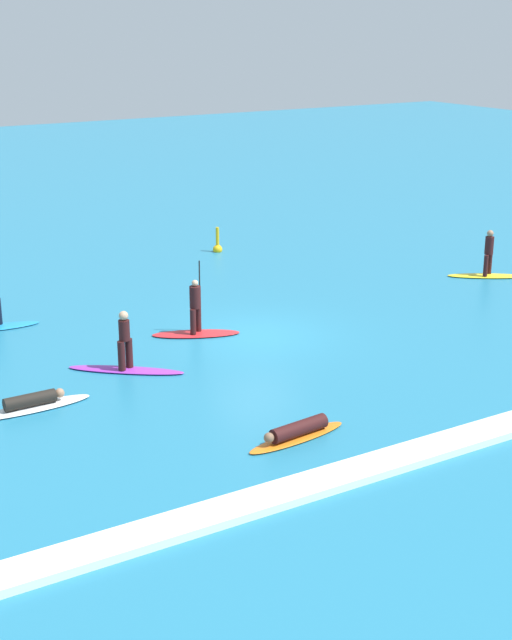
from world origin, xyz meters
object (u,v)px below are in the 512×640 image
at_px(surfer_on_purple_board, 125,356).
at_px(surfer_on_red_board, 196,320).
at_px(surfer_on_yellow_board, 488,264).
at_px(surfer_on_white_board, 33,404).
at_px(marker_buoy, 218,247).
at_px(surfer_on_orange_board, 297,432).

height_order(surfer_on_purple_board, surfer_on_red_board, surfer_on_red_board).
relative_size(surfer_on_yellow_board, surfer_on_red_board, 1.02).
height_order(surfer_on_white_board, surfer_on_purple_board, surfer_on_purple_board).
bearing_deg(marker_buoy, surfer_on_red_board, -122.57).
relative_size(surfer_on_white_board, marker_buoy, 2.66).
height_order(surfer_on_orange_board, surfer_on_red_board, surfer_on_red_board).
bearing_deg(surfer_on_yellow_board, surfer_on_purple_board, -139.63).
distance_m(surfer_on_purple_board, surfer_on_red_board, 3.53).
height_order(surfer_on_yellow_board, surfer_on_red_board, surfer_on_red_board).
bearing_deg(surfer_on_orange_board, surfer_on_red_board, -106.86).
height_order(surfer_on_orange_board, marker_buoy, marker_buoy).
bearing_deg(surfer_on_white_board, surfer_on_purple_board, 20.50).
xyz_separation_m(surfer_on_purple_board, surfer_on_red_board, (3.08, 1.72, 0.03)).
xyz_separation_m(surfer_on_orange_board, surfer_on_red_board, (1.43, 7.74, 0.31)).
relative_size(surfer_on_yellow_board, marker_buoy, 2.50).
bearing_deg(surfer_on_orange_board, marker_buoy, -119.53).
xyz_separation_m(surfer_on_red_board, marker_buoy, (5.68, 8.89, -0.28)).
xyz_separation_m(surfer_on_white_board, surfer_on_orange_board, (4.68, -4.85, 0.03)).
bearing_deg(marker_buoy, surfer_on_purple_board, -129.55).
bearing_deg(surfer_on_red_board, surfer_on_yellow_board, 26.27).
bearing_deg(surfer_on_orange_board, surfer_on_yellow_board, -156.53).
relative_size(surfer_on_orange_board, surfer_on_red_board, 1.01).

